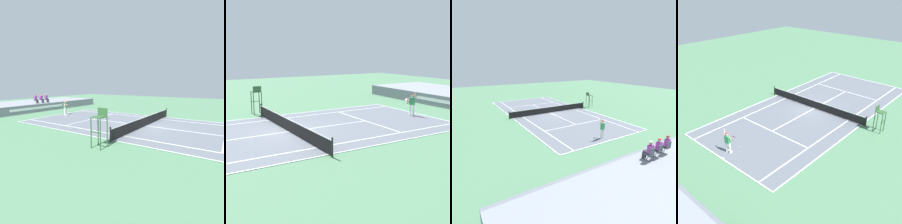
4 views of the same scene
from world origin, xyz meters
TOP-DOWN VIEW (x-y plane):
  - ground_plane at (0.00, 0.00)m, footprint 80.00×80.00m
  - court at (0.00, 0.00)m, footprint 11.08×23.88m
  - net at (0.00, 0.00)m, footprint 11.98×0.10m
  - tennis_player at (0.26, 11.02)m, footprint 0.74×0.76m
  - tennis_ball at (0.22, 9.90)m, footprint 0.07×0.07m
  - umpire_chair at (-7.10, 0.00)m, footprint 0.77×0.77m

SIDE VIEW (x-z plane):
  - ground_plane at x=0.00m, z-range 0.00..0.00m
  - court at x=0.00m, z-range 0.00..0.02m
  - tennis_ball at x=0.22m, z-range 0.00..0.07m
  - net at x=0.00m, z-range -0.01..1.06m
  - tennis_player at x=0.26m, z-range -0.05..2.04m
  - umpire_chair at x=-7.10m, z-range 0.34..2.78m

